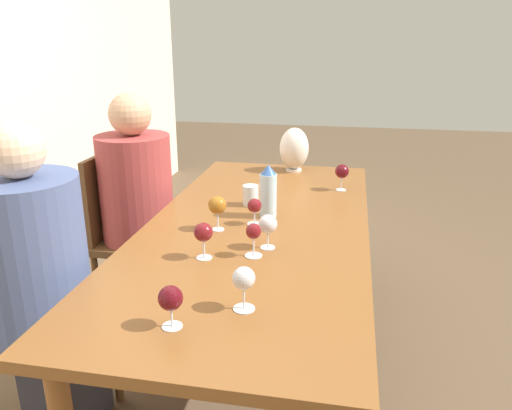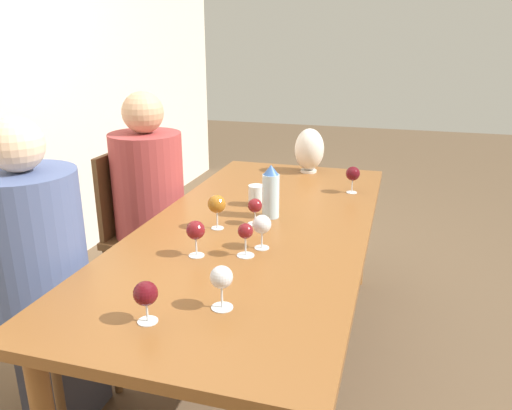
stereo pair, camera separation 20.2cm
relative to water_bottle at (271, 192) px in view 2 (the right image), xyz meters
The scene contains 17 objects.
ground_plane 0.88m from the water_bottle, 164.03° to the left, with size 14.00×14.00×0.00m, color brown.
dining_table 0.23m from the water_bottle, 164.03° to the left, with size 2.22×0.99×0.75m.
water_bottle is the anchor object (origin of this frame).
water_tumbler 0.20m from the water_bottle, 37.85° to the left, with size 0.08×0.08×0.10m.
vase 0.86m from the water_bottle, ahead, with size 0.18×0.18×0.27m.
wine_glass_0 0.85m from the water_bottle, behind, with size 0.07×0.07×0.14m.
wine_glass_1 0.45m from the water_bottle, behind, with size 0.07×0.07×0.13m.
wine_glass_2 0.59m from the water_bottle, 33.55° to the right, with size 0.08×0.08×0.15m.
wine_glass_3 0.28m from the water_bottle, 138.04° to the left, with size 0.08×0.08×0.15m.
wine_glass_4 0.53m from the water_bottle, 161.98° to the left, with size 0.07×0.07×0.14m.
wine_glass_5 0.37m from the water_bottle, behind, with size 0.08×0.08×0.14m.
wine_glass_6 0.99m from the water_bottle, behind, with size 0.07×0.07×0.13m.
wine_glass_7 0.12m from the water_bottle, 158.28° to the left, with size 0.07×0.07×0.12m.
chair_near 1.15m from the water_bottle, 128.45° to the left, with size 0.44×0.44×0.94m.
chair_far 0.96m from the water_bottle, 72.88° to the left, with size 0.44×0.44×0.94m.
person_near 1.04m from the water_bottle, 131.51° to the left, with size 0.40×0.40×1.29m.
person_far 0.83m from the water_bottle, 71.05° to the left, with size 0.40×0.40×1.28m.
Camera 2 is at (-2.03, -0.59, 1.56)m, focal length 35.00 mm.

